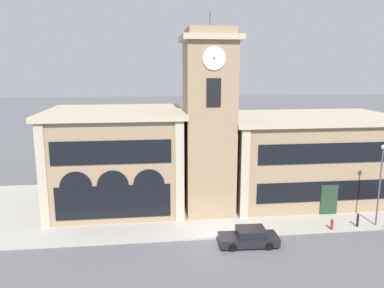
% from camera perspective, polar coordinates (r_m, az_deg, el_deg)
% --- Properties ---
extents(ground_plane, '(300.00, 300.00, 0.00)m').
position_cam_1_polar(ground_plane, '(28.76, 4.28, -14.21)').
color(ground_plane, '#56565B').
extents(sidewalk_kerb, '(43.74, 14.95, 0.15)m').
position_cam_1_polar(sidewalk_kerb, '(35.51, 1.94, -8.95)').
color(sidewalk_kerb, '#A39E93').
rests_on(sidewalk_kerb, ground_plane).
extents(clock_tower, '(4.75, 4.75, 16.84)m').
position_cam_1_polar(clock_tower, '(31.59, 2.61, 3.10)').
color(clock_tower, '#937A5B').
rests_on(clock_tower, ground_plane).
extents(town_hall_left_wing, '(12.01, 10.27, 8.88)m').
position_cam_1_polar(town_hall_left_wing, '(34.60, -11.37, -2.13)').
color(town_hall_left_wing, '#937A5B').
rests_on(town_hall_left_wing, ground_plane).
extents(town_hall_right_wing, '(16.24, 10.27, 8.13)m').
position_cam_1_polar(town_hall_right_wing, '(37.80, 17.13, -1.86)').
color(town_hall_right_wing, '#937A5B').
rests_on(town_hall_right_wing, ground_plane).
extents(parked_car_near, '(4.25, 1.92, 1.32)m').
position_cam_1_polar(parked_car_near, '(27.72, 8.72, -13.78)').
color(parked_car_near, black).
rests_on(parked_car_near, ground_plane).
extents(street_lamp, '(0.36, 0.36, 6.55)m').
position_cam_1_polar(street_lamp, '(32.65, 26.82, -4.12)').
color(street_lamp, '#4C4C51').
rests_on(street_lamp, sidewalk_kerb).
extents(bollard, '(0.18, 0.18, 1.06)m').
position_cam_1_polar(bollard, '(32.85, 23.92, -10.59)').
color(bollard, black).
rests_on(bollard, sidewalk_kerb).
extents(fire_hydrant, '(0.22, 0.22, 0.87)m').
position_cam_1_polar(fire_hydrant, '(31.58, 20.55, -11.40)').
color(fire_hydrant, red).
rests_on(fire_hydrant, sidewalk_kerb).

